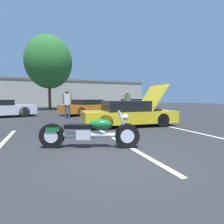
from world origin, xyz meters
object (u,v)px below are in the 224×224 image
(motorcycle, at_px, (89,133))
(spectator_midground, at_px, (127,101))
(tree_background, at_px, (49,62))
(spectator_near_motorcycle, at_px, (67,101))
(parked_car_right_row, at_px, (133,105))
(parked_car_mid_right_row, at_px, (88,107))
(show_car_hood_open, at_px, (128,114))

(motorcycle, distance_m, spectator_midground, 8.43)
(tree_background, relative_size, spectator_near_motorcycle, 4.59)
(parked_car_right_row, distance_m, spectator_midground, 5.71)
(motorcycle, relative_size, parked_car_mid_right_row, 0.50)
(tree_background, relative_size, motorcycle, 3.40)
(tree_background, bearing_deg, parked_car_right_row, -30.95)
(tree_background, relative_size, spectator_midground, 4.66)
(parked_car_right_row, bearing_deg, show_car_hood_open, -118.34)
(tree_background, height_order, spectator_near_motorcycle, tree_background)
(motorcycle, height_order, show_car_hood_open, show_car_hood_open)
(parked_car_right_row, bearing_deg, spectator_midground, -121.47)
(tree_background, bearing_deg, motorcycle, -88.27)
(show_car_hood_open, xyz_separation_m, spectator_near_motorcycle, (-2.31, 3.94, 0.52))
(tree_background, distance_m, parked_car_mid_right_row, 9.13)
(parked_car_right_row, relative_size, spectator_midground, 2.27)
(spectator_midground, bearing_deg, spectator_near_motorcycle, -177.57)
(tree_background, relative_size, parked_car_right_row, 2.05)
(tree_background, height_order, parked_car_mid_right_row, tree_background)
(show_car_hood_open, xyz_separation_m, parked_car_mid_right_row, (-0.37, 6.46, 0.02))
(parked_car_mid_right_row, relative_size, spectator_near_motorcycle, 2.69)
(show_car_hood_open, relative_size, parked_car_mid_right_row, 0.90)
(parked_car_mid_right_row, bearing_deg, motorcycle, -126.90)
(motorcycle, distance_m, parked_car_right_row, 14.09)
(show_car_hood_open, bearing_deg, spectator_midground, 69.11)
(tree_background, distance_m, spectator_midground, 11.68)
(parked_car_right_row, bearing_deg, tree_background, 149.86)
(tree_background, distance_m, parked_car_right_row, 10.53)
(show_car_hood_open, bearing_deg, spectator_near_motorcycle, 124.77)
(motorcycle, xyz_separation_m, parked_car_right_row, (7.56, 11.89, 0.20))
(spectator_near_motorcycle, height_order, spectator_midground, spectator_near_motorcycle)
(motorcycle, bearing_deg, spectator_midground, 78.77)
(motorcycle, distance_m, spectator_near_motorcycle, 6.94)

